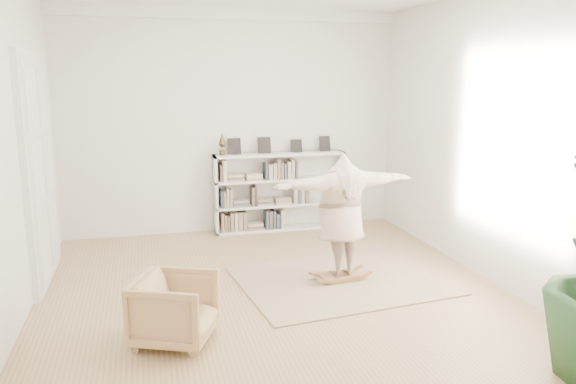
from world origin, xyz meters
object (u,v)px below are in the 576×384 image
object	(u,v)px
person	(342,212)
bookshelf	(279,192)
rocker_board	(340,276)
armchair	(175,309)

from	to	relation	value
person	bookshelf	bearing A→B (deg)	-93.07
bookshelf	rocker_board	size ratio (longest dim) A/B	3.96
person	rocker_board	bearing A→B (deg)	83.31
bookshelf	armchair	distance (m)	4.24
bookshelf	rocker_board	distance (m)	2.66
rocker_board	person	world-z (taller)	person
bookshelf	armchair	size ratio (longest dim) A/B	2.98
bookshelf	rocker_board	bearing A→B (deg)	-86.38
person	armchair	bearing A→B (deg)	21.84
armchair	person	bearing A→B (deg)	-38.46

